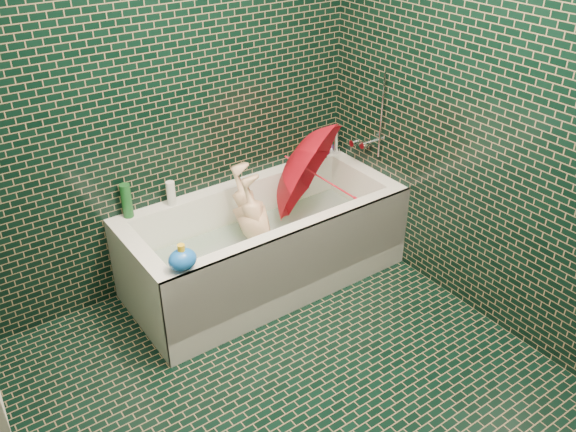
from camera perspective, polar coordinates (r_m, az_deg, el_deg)
floor at (r=3.13m, az=1.54°, el=-17.89°), size 2.80×2.80×0.00m
wall_back at (r=3.46m, az=-12.42°, el=11.61°), size 2.80×0.00×2.80m
wall_right at (r=3.23m, az=20.94°, el=8.85°), size 0.00×2.80×2.80m
bathtub at (r=3.81m, az=-2.05°, el=-3.37°), size 1.70×0.75×0.55m
bath_mat at (r=3.85m, az=-2.18°, el=-3.93°), size 1.35×0.47×0.01m
water at (r=3.77m, az=-2.22°, el=-2.13°), size 1.48×0.53×0.00m
faucet at (r=3.99m, az=7.61°, el=7.26°), size 0.18×0.19×0.55m
child at (r=3.76m, az=-2.52°, el=-2.06°), size 1.04×0.61×0.41m
umbrella at (r=3.81m, az=3.54°, el=3.34°), size 0.97×1.09×0.99m
soap_bottle_a at (r=4.28m, az=4.42°, el=5.92°), size 0.11×0.11×0.27m
soap_bottle_b at (r=4.28m, az=4.06°, el=5.91°), size 0.12×0.12×0.21m
soap_bottle_c at (r=4.25m, az=3.33°, el=5.73°), size 0.18×0.18×0.18m
bottle_right_tall at (r=4.18m, az=3.34°, el=6.80°), size 0.07×0.07×0.20m
bottle_right_pump at (r=4.24m, az=4.49°, el=6.98°), size 0.06×0.06×0.18m
bottle_left_tall at (r=3.58m, az=-14.87°, el=1.39°), size 0.07×0.07×0.21m
bottle_left_short at (r=3.65m, az=-10.89°, el=2.08°), size 0.05×0.05×0.15m
rubber_duck at (r=4.14m, az=1.68°, el=5.81°), size 0.13×0.11×0.10m
bath_toy at (r=3.08m, az=-9.85°, el=-4.01°), size 0.18×0.16×0.15m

